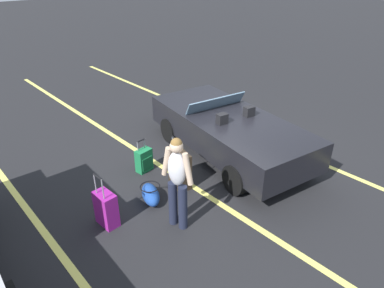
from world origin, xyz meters
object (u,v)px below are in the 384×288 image
object	(u,v)px
convertible_car	(223,127)
suitcase_small_carryon	(144,160)
traveler_person	(177,179)
suitcase_large_black	(180,169)
suitcase_medium_bright	(106,209)
duffel_bag	(151,194)

from	to	relation	value
convertible_car	suitcase_small_carryon	distance (m)	1.98
traveler_person	suitcase_small_carryon	bearing A→B (deg)	58.59
suitcase_large_black	traveler_person	world-z (taller)	traveler_person
suitcase_large_black	suitcase_small_carryon	distance (m)	0.96
suitcase_large_black	suitcase_medium_bright	size ratio (longest dim) A/B	1.07
suitcase_small_carryon	suitcase_medium_bright	bearing A→B (deg)	-63.50
suitcase_large_black	traveler_person	size ratio (longest dim) A/B	0.65
traveler_person	duffel_bag	bearing A→B (deg)	73.76
convertible_car	suitcase_medium_bright	distance (m)	3.37
convertible_car	duffel_bag	bearing A→B (deg)	110.36
traveler_person	suitcase_medium_bright	bearing A→B (deg)	122.63
suitcase_large_black	suitcase_medium_bright	distance (m)	1.65
suitcase_small_carryon	traveler_person	bearing A→B (deg)	-24.94
traveler_person	convertible_car	bearing A→B (deg)	13.98
duffel_bag	suitcase_medium_bright	bearing A→B (deg)	90.52
suitcase_medium_bright	suitcase_small_carryon	bearing A→B (deg)	30.37
convertible_car	suitcase_medium_bright	bearing A→B (deg)	107.65
convertible_car	suitcase_large_black	world-z (taller)	convertible_car
suitcase_small_carryon	traveler_person	size ratio (longest dim) A/B	0.43
suitcase_large_black	duffel_bag	world-z (taller)	suitcase_large_black
convertible_car	suitcase_medium_bright	size ratio (longest dim) A/B	4.36
convertible_car	traveler_person	distance (m)	2.80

